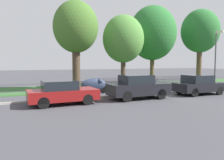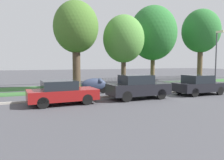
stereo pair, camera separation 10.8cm
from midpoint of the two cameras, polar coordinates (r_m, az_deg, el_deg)
The scene contains 13 objects.
ground_plane at distance 17.38m, azimuth 14.55°, elevation -3.43°, with size 120.00×120.00×0.00m, color #424247.
kerb_stone at distance 17.45m, azimuth 14.35°, elevation -3.20°, with size 36.81×0.20×0.12m, color #9E998E.
grass_strip at distance 22.58m, azimuth 4.82°, elevation -1.47°, with size 36.81×6.17×0.01m, color #33602D.
park_fence at distance 19.88m, azimuth 9.00°, elevation -0.71°, with size 36.81×0.05×1.13m.
parked_car_silver_hatchback at distance 12.76m, azimuth -13.14°, elevation -3.13°, with size 3.92×1.95×1.37m.
parked_car_black_saloon at distance 14.35m, azimuth 6.62°, elevation -1.79°, with size 4.06×1.69×1.58m.
parked_car_navy_estate at distance 17.42m, azimuth 21.56°, elevation -1.17°, with size 3.83×1.77×1.46m.
covered_motorcycle at distance 16.73m, azimuth -4.76°, elevation -1.15°, with size 2.05×0.79×1.18m.
tree_nearest_kerb at distance 18.92m, azimuth -9.61°, elevation 13.26°, with size 3.75×3.75×7.50m.
tree_behind_motorcycle at distance 20.46m, azimuth 2.82°, elevation 10.61°, with size 3.80×3.80×6.74m.
tree_mid_park at distance 24.72m, azimuth 10.42°, elevation 11.91°, with size 5.12×5.12×8.53m.
tree_far_left at distance 27.87m, azimuth 21.91°, elevation 11.66°, with size 4.33×4.33×8.52m.
street_lamp at distance 21.15m, azimuth 25.54°, elevation 6.52°, with size 0.20×0.79×5.09m.
Camera 1 is at (-10.63, -13.56, 2.38)m, focal length 35.00 mm.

